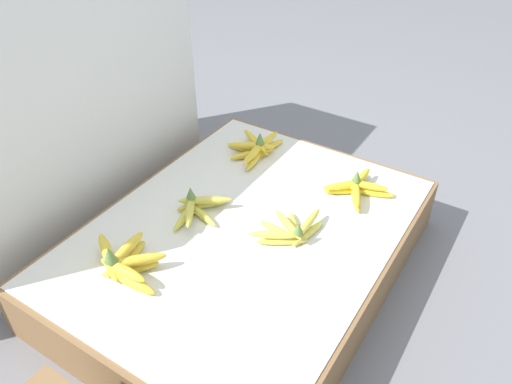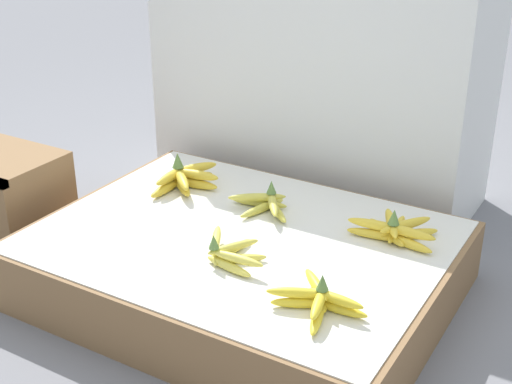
% 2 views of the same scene
% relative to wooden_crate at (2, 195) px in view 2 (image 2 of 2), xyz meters
% --- Properties ---
extents(ground_plane, '(10.00, 10.00, 0.00)m').
position_rel_wooden_crate_xyz_m(ground_plane, '(0.84, 0.10, -0.14)').
color(ground_plane, slate).
extents(display_platform, '(1.10, 0.84, 0.18)m').
position_rel_wooden_crate_xyz_m(display_platform, '(0.84, 0.10, -0.05)').
color(display_platform, olive).
rests_on(display_platform, ground_plane).
extents(back_vendor_table, '(1.12, 0.46, 0.84)m').
position_rel_wooden_crate_xyz_m(back_vendor_table, '(0.71, 0.83, 0.28)').
color(back_vendor_table, white).
rests_on(back_vendor_table, ground_plane).
extents(wooden_crate, '(0.37, 0.28, 0.28)m').
position_rel_wooden_crate_xyz_m(wooden_crate, '(0.00, 0.00, 0.00)').
color(wooden_crate, olive).
rests_on(wooden_crate, ground_plane).
extents(banana_bunch_front_midleft, '(0.22, 0.17, 0.08)m').
position_rel_wooden_crate_xyz_m(banana_bunch_front_midleft, '(0.88, -0.04, 0.06)').
color(banana_bunch_front_midleft, '#DBCC4C').
rests_on(banana_bunch_front_midleft, display_platform).
extents(banana_bunch_front_midright, '(0.23, 0.21, 0.09)m').
position_rel_wooden_crate_xyz_m(banana_bunch_front_midright, '(1.17, -0.12, 0.07)').
color(banana_bunch_front_midright, yellow).
rests_on(banana_bunch_front_midright, display_platform).
extents(banana_bunch_middle_left, '(0.17, 0.26, 0.11)m').
position_rel_wooden_crate_xyz_m(banana_bunch_middle_left, '(0.52, 0.27, 0.07)').
color(banana_bunch_middle_left, gold).
rests_on(banana_bunch_middle_left, display_platform).
extents(banana_bunch_middle_midleft, '(0.22, 0.17, 0.09)m').
position_rel_wooden_crate_xyz_m(banana_bunch_middle_midleft, '(0.82, 0.26, 0.07)').
color(banana_bunch_middle_midleft, gold).
rests_on(banana_bunch_middle_midleft, display_platform).
extents(banana_bunch_middle_midright, '(0.25, 0.19, 0.09)m').
position_rel_wooden_crate_xyz_m(banana_bunch_middle_midright, '(1.20, 0.28, 0.07)').
color(banana_bunch_middle_midright, gold).
rests_on(banana_bunch_middle_midright, display_platform).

